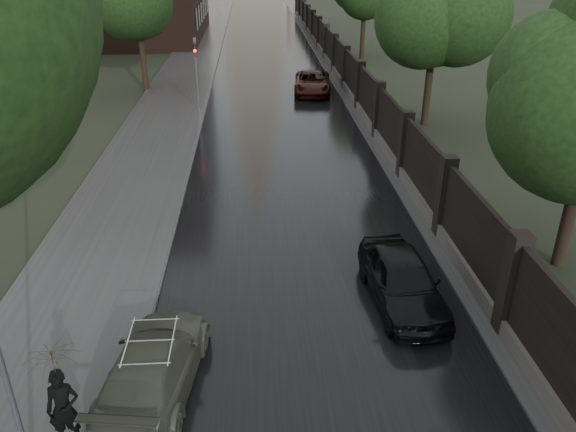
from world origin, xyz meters
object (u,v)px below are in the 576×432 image
Objects in this scene: volga_sedan at (154,366)px; car_right_near at (403,280)px; car_right_far at (312,83)px; tree_right_b at (435,24)px; pedestrian_umbrella at (55,370)px; tree_left_far at (137,3)px; lamp_post at (0,359)px; traffic_light at (196,69)px.

volga_sedan is 6.59m from car_right_near.
car_right_far is (-0.04, 22.53, -0.03)m from car_right_near.
tree_right_b is 16.96m from car_right_near.
car_right_near is at bearing -108.04° from tree_right_b.
tree_right_b is 21.92m from volga_sedan.
pedestrian_umbrella is (-1.35, -1.46, 1.26)m from volga_sedan.
tree_left_far reaches higher than lamp_post.
lamp_post is at bearing -152.04° from car_right_near.
lamp_post is 28.58m from car_right_far.
volga_sedan is at bearing 47.93° from lamp_post.
car_right_far is at bearing 74.16° from lamp_post.
car_right_far is at bearing 30.46° from traffic_light.
volga_sedan is at bearing -158.67° from car_right_near.
pedestrian_umbrella is at bearing -83.63° from tree_left_far.
tree_right_b reaches higher than pedestrian_umbrella.
car_right_near is (5.96, 2.83, 0.07)m from volga_sedan.
car_right_far is at bearing 126.48° from tree_right_b.
tree_right_b is 1.74× the size of car_right_near.
car_right_near is (7.82, 4.89, -1.99)m from lamp_post.
lamp_post is 1.27× the size of car_right_near.
tree_left_far is at bearing -72.66° from volga_sedan.
volga_sedan is (1.86, 2.06, -2.05)m from lamp_post.
tree_left_far is at bearing 152.70° from tree_right_b.
tree_right_b is 1.49× the size of car_right_far.
tree_left_far is 11.40m from car_right_far.
tree_left_far is 28.73m from lamp_post.
traffic_light is (-11.80, 2.99, -2.55)m from tree_right_b.
pedestrian_umbrella is (-0.59, -22.89, -0.52)m from traffic_light.
traffic_light is 21.52m from volga_sedan.
tree_left_far is 1.84× the size of car_right_near.
tree_left_far is at bearing 109.73° from car_right_near.
lamp_post reaches higher than car_right_far.
volga_sedan is at bearing -120.91° from tree_right_b.
lamp_post is at bearing -122.18° from tree_right_b.
tree_left_far reaches higher than car_right_near.
car_right_far is (5.92, 25.36, 0.04)m from volga_sedan.
pedestrian_umbrella is at bearing -91.47° from traffic_light.
traffic_light is 1.55× the size of pedestrian_umbrella.
car_right_near is 0.85× the size of car_right_far.
volga_sedan is (-11.04, -18.44, -4.33)m from tree_right_b.
volga_sedan is 1.64× the size of pedestrian_umbrella.
tree_right_b is 2.71× the size of pedestrian_umbrella.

